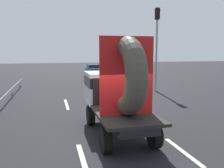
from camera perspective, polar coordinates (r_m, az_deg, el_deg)
ground_plane at (r=9.05m, az=0.61°, el=-13.56°), size 120.00×120.00×0.00m
flatbed_truck at (r=9.63m, az=1.06°, el=-1.18°), size 2.02×4.97×3.79m
distant_sedan at (r=26.22m, az=-1.28°, el=2.22°), size 1.83×4.26×1.39m
traffic_light at (r=20.21m, az=10.47°, el=10.47°), size 0.42×0.36×6.67m
guardrail at (r=16.06m, az=-23.63°, el=-2.76°), size 0.10×17.61×0.71m
lane_dash_left_near at (r=7.91m, az=-6.98°, el=-16.85°), size 0.16×2.20×0.01m
lane_dash_left_far at (r=15.37m, az=-10.63°, el=-4.70°), size 0.16×2.99×0.01m
lane_dash_right_near at (r=8.64m, az=16.29°, el=-14.92°), size 0.16×2.34×0.01m
lane_dash_right_far at (r=15.52m, az=1.70°, el=-4.45°), size 0.16×2.01×0.01m
oncoming_car at (r=36.02m, az=-4.52°, el=3.63°), size 1.69×3.95×1.29m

